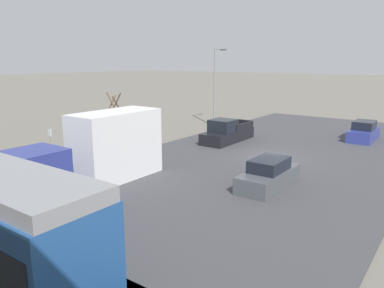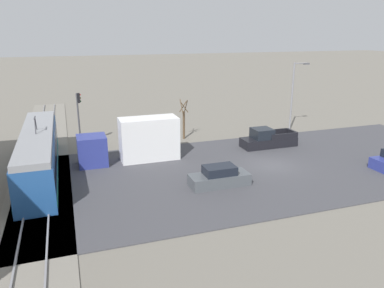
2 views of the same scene
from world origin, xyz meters
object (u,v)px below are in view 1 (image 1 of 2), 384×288
object	(u,v)px
sedan_car_1	(364,132)
street_tree	(115,124)
street_lamp_near_crossing	(216,81)
box_truck	(100,152)
no_parking_sign	(51,145)
sedan_car_0	(269,175)
pickup_truck	(227,133)

from	to	relation	value
sedan_car_1	street_tree	size ratio (longest dim) A/B	1.00
sedan_car_1	street_lamp_near_crossing	bearing A→B (deg)	-175.10
box_truck	street_lamp_near_crossing	world-z (taller)	street_lamp_near_crossing
box_truck	street_lamp_near_crossing	xyz separation A→B (m)	(4.74, -18.99, 2.69)
street_tree	street_lamp_near_crossing	distance (m)	13.09
box_truck	street_tree	distance (m)	8.26
sedan_car_1	no_parking_sign	distance (m)	24.26
box_truck	no_parking_sign	size ratio (longest dim) A/B	3.45
sedan_car_0	street_lamp_near_crossing	distance (m)	19.22
box_truck	street_tree	xyz separation A→B (m)	(5.48, -6.17, 0.12)
box_truck	pickup_truck	xyz separation A→B (m)	(-0.12, -13.07, -1.02)
sedan_car_1	street_lamp_near_crossing	world-z (taller)	street_lamp_near_crossing
sedan_car_1	street_lamp_near_crossing	size ratio (longest dim) A/B	0.55
box_truck	street_lamp_near_crossing	size ratio (longest dim) A/B	1.12
box_truck	street_lamp_near_crossing	distance (m)	19.76
street_tree	sedan_car_0	bearing A→B (deg)	173.77
no_parking_sign	street_tree	bearing A→B (deg)	-81.78
sedan_car_0	no_parking_sign	world-z (taller)	no_parking_sign
street_lamp_near_crossing	sedan_car_1	bearing A→B (deg)	-175.10
sedan_car_1	pickup_truck	bearing A→B (deg)	-141.40
sedan_car_1	street_tree	xyz separation A→B (m)	(14.50, 14.00, 1.19)
no_parking_sign	pickup_truck	bearing A→B (deg)	-110.04
pickup_truck	street_lamp_near_crossing	bearing A→B (deg)	-50.57
street_lamp_near_crossing	pickup_truck	bearing A→B (deg)	129.43
box_truck	street_lamp_near_crossing	bearing A→B (deg)	-75.97
pickup_truck	sedan_car_1	world-z (taller)	pickup_truck
box_truck	street_tree	size ratio (longest dim) A/B	2.04
pickup_truck	sedan_car_0	world-z (taller)	pickup_truck
sedan_car_0	street_tree	world-z (taller)	street_tree
sedan_car_0	sedan_car_1	world-z (taller)	sedan_car_1
pickup_truck	street_tree	bearing A→B (deg)	50.91
sedan_car_0	street_lamp_near_crossing	bearing A→B (deg)	130.91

